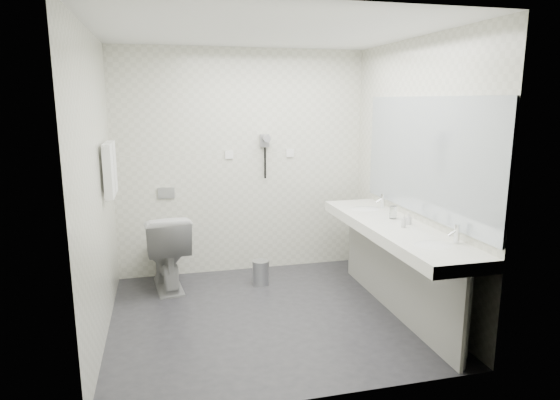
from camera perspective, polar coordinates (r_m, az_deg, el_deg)
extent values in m
plane|color=#29282D|center=(4.57, -1.41, -13.49)|extent=(2.80, 2.80, 0.00)
plane|color=white|center=(4.17, -1.60, 19.38)|extent=(2.80, 2.80, 0.00)
plane|color=silver|center=(5.45, -4.45, 4.37)|extent=(2.80, 0.00, 2.80)
plane|color=silver|center=(2.96, 3.93, -1.88)|extent=(2.80, 0.00, 2.80)
plane|color=silver|center=(4.13, -20.86, 1.26)|extent=(0.00, 2.60, 2.60)
plane|color=silver|center=(4.69, 15.47, 2.78)|extent=(0.00, 2.60, 2.60)
cube|color=white|center=(4.48, 13.33, -3.41)|extent=(0.55, 2.20, 0.10)
cube|color=gray|center=(4.62, 13.36, -8.49)|extent=(0.03, 2.15, 0.75)
cylinder|color=silver|center=(3.81, 21.08, -13.42)|extent=(0.06, 0.06, 0.75)
cylinder|color=silver|center=(5.52, 8.72, -4.93)|extent=(0.06, 0.06, 0.75)
cube|color=#B2BCC6|center=(4.48, 16.69, 4.90)|extent=(0.02, 2.20, 1.05)
ellipsoid|color=white|center=(3.93, 17.67, -5.26)|extent=(0.40, 0.31, 0.05)
ellipsoid|color=white|center=(5.04, 10.00, -1.18)|extent=(0.40, 0.31, 0.05)
cylinder|color=silver|center=(4.01, 20.14, -3.76)|extent=(0.04, 0.04, 0.15)
cylinder|color=silver|center=(5.10, 12.04, -0.07)|extent=(0.04, 0.04, 0.15)
imported|color=beige|center=(4.48, 14.91, -2.16)|extent=(0.06, 0.06, 0.10)
imported|color=beige|center=(4.36, 14.40, -2.42)|extent=(0.05, 0.05, 0.11)
cylinder|color=silver|center=(4.66, 13.20, -1.43)|extent=(0.08, 0.08, 0.12)
imported|color=white|center=(5.21, -13.29, -5.82)|extent=(0.53, 0.84, 0.80)
cube|color=#B2B5BA|center=(5.41, -13.28, 0.82)|extent=(0.18, 0.02, 0.12)
cylinder|color=#B2B5BA|center=(5.24, -2.29, -8.63)|extent=(0.22, 0.22, 0.25)
cylinder|color=#B2B5BA|center=(5.19, -2.30, -7.26)|extent=(0.18, 0.18, 0.02)
cylinder|color=silver|center=(4.62, -19.73, 6.15)|extent=(0.02, 0.62, 0.02)
cube|color=white|center=(4.51, -19.58, 3.21)|extent=(0.07, 0.24, 0.48)
cube|color=white|center=(4.79, -19.27, 3.69)|extent=(0.07, 0.24, 0.48)
cube|color=gray|center=(5.44, -1.82, 7.03)|extent=(0.10, 0.04, 0.14)
cylinder|color=gray|center=(5.37, -1.67, 7.29)|extent=(0.08, 0.14, 0.08)
cylinder|color=black|center=(5.45, -1.77, 4.40)|extent=(0.02, 0.02, 0.35)
cube|color=white|center=(5.41, -6.02, 5.34)|extent=(0.09, 0.02, 0.09)
cube|color=white|center=(5.54, 1.19, 5.56)|extent=(0.09, 0.02, 0.09)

